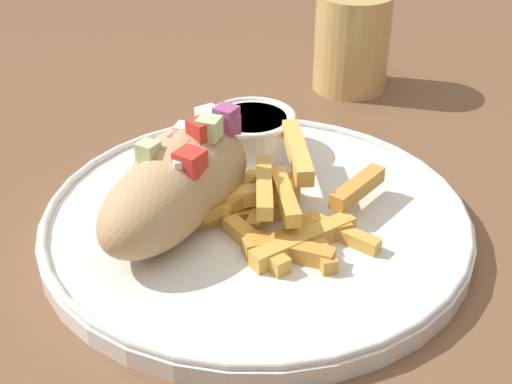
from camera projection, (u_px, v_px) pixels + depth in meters
The scene contains 7 objects.
table at pixel (216, 309), 0.56m from camera, with size 1.36×1.36×0.73m.
plate at pixel (256, 220), 0.53m from camera, with size 0.32×0.32×0.02m.
pita_sandwich_near at pixel (163, 198), 0.49m from camera, with size 0.13×0.13×0.06m.
pita_sandwich_far at pixel (190, 169), 0.52m from camera, with size 0.13×0.12×0.07m.
fries_pile at pixel (283, 209), 0.51m from camera, with size 0.16×0.15×0.04m.
sauce_ramekin at pixel (252, 131), 0.60m from camera, with size 0.08×0.08×0.04m.
water_glass at pixel (352, 46), 0.74m from camera, with size 0.08×0.08×0.10m.
Camera 1 is at (-0.09, -0.42, 1.03)m, focal length 50.00 mm.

